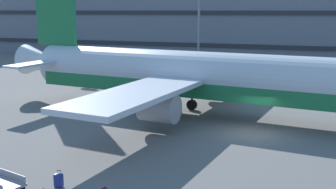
{
  "coord_description": "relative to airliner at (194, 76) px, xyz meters",
  "views": [
    {
      "loc": [
        3.95,
        -29.05,
        8.59
      ],
      "look_at": [
        -5.39,
        -2.69,
        3.0
      ],
      "focal_mm": 45.25,
      "sensor_mm": 36.0,
      "label": 1
    }
  ],
  "objects": [
    {
      "name": "ground_plane",
      "position": [
        5.54,
        -4.03,
        -3.26
      ],
      "size": [
        600.0,
        600.0,
        0.0
      ],
      "primitive_type": "plane",
      "color": "slate"
    },
    {
      "name": "airliner",
      "position": [
        0.0,
        0.0,
        0.0
      ],
      "size": [
        36.72,
        29.68,
        10.94
      ],
      "color": "silver",
      "rests_on": "ground_plane"
    },
    {
      "name": "terminal_structure",
      "position": [
        5.54,
        44.55,
        4.9
      ],
      "size": [
        145.92,
        15.22,
        16.31
      ],
      "color": "slate",
      "rests_on": "ground_plane"
    },
    {
      "name": "suitcase_scuffed",
      "position": [
        -2.15,
        -16.4,
        -2.9
      ],
      "size": [
        0.42,
        0.29,
        0.84
      ],
      "color": "navy",
      "rests_on": "ground_plane"
    }
  ]
}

